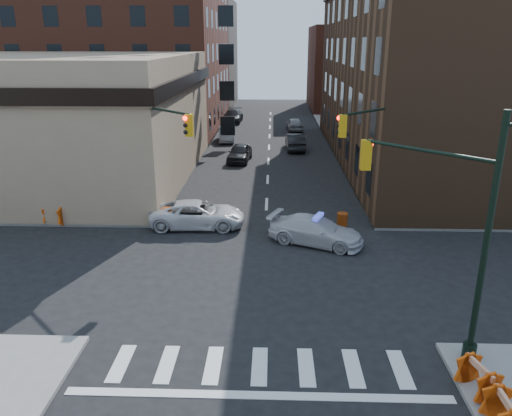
# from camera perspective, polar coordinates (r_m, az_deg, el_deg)

# --- Properties ---
(ground) EXTENTS (140.00, 140.00, 0.00)m
(ground) POSITION_cam_1_polar(r_m,az_deg,el_deg) (22.68, 0.87, -7.44)
(ground) COLOR black
(ground) RESTS_ON ground
(sidewalk_nw) EXTENTS (34.00, 54.50, 0.15)m
(sidewalk_nw) POSITION_cam_1_polar(r_m,az_deg,el_deg) (58.86, -21.67, 7.63)
(sidewalk_nw) COLOR gray
(sidewalk_nw) RESTS_ON ground
(sidewalk_ne) EXTENTS (34.00, 54.50, 0.15)m
(sidewalk_ne) POSITION_cam_1_polar(r_m,az_deg,el_deg) (58.60, 24.85, 7.18)
(sidewalk_ne) COLOR gray
(sidewalk_ne) RESTS_ON ground
(bank_building) EXTENTS (22.00, 22.00, 9.00)m
(bank_building) POSITION_cam_1_polar(r_m,az_deg,el_deg) (41.12, -23.38, 9.47)
(bank_building) COLOR #9B8265
(bank_building) RESTS_ON ground
(apartment_block) EXTENTS (25.00, 25.00, 24.00)m
(apartment_block) POSITION_cam_1_polar(r_m,az_deg,el_deg) (63.28, -16.39, 19.74)
(apartment_block) COLOR brown
(apartment_block) RESTS_ON ground
(commercial_row_ne) EXTENTS (14.00, 34.00, 14.00)m
(commercial_row_ne) POSITION_cam_1_polar(r_m,az_deg,el_deg) (44.81, 18.90, 13.85)
(commercial_row_ne) COLOR #4D321E
(commercial_row_ne) RESTS_ON ground
(filler_nw) EXTENTS (20.00, 18.00, 16.00)m
(filler_nw) POSITION_cam_1_polar(r_m,az_deg,el_deg) (84.01, -9.72, 17.00)
(filler_nw) COLOR brown
(filler_nw) RESTS_ON ground
(filler_ne) EXTENTS (16.00, 16.00, 12.00)m
(filler_ne) POSITION_cam_1_polar(r_m,az_deg,el_deg) (79.66, 12.24, 15.34)
(filler_ne) COLOR brown
(filler_ne) RESTS_ON ground
(signal_pole_se) EXTENTS (5.40, 5.27, 8.00)m
(signal_pole_se) POSITION_cam_1_polar(r_m,az_deg,el_deg) (16.78, 21.66, -1.32)
(signal_pole_se) COLOR black
(signal_pole_se) RESTS_ON sidewalk_se
(signal_pole_nw) EXTENTS (3.58, 3.67, 8.00)m
(signal_pole_nw) POSITION_cam_1_polar(r_m,az_deg,el_deg) (27.04, -11.43, 6.24)
(signal_pole_nw) COLOR black
(signal_pole_nw) RESTS_ON sidewalk_nw
(signal_pole_ne) EXTENTS (3.67, 3.58, 8.00)m
(signal_pole_ne) POSITION_cam_1_polar(r_m,az_deg,el_deg) (26.90, 13.74, 6.01)
(signal_pole_ne) COLOR black
(signal_pole_ne) RESTS_ON sidewalk_ne
(tree_ne_near) EXTENTS (3.00, 3.00, 4.85)m
(tree_ne_near) POSITION_cam_1_polar(r_m,az_deg,el_deg) (47.37, 10.78, 10.43)
(tree_ne_near) COLOR black
(tree_ne_near) RESTS_ON sidewalk_ne
(tree_ne_far) EXTENTS (3.00, 3.00, 4.85)m
(tree_ne_far) POSITION_cam_1_polar(r_m,az_deg,el_deg) (55.23, 9.55, 11.62)
(tree_ne_far) COLOR black
(tree_ne_far) RESTS_ON sidewalk_ne
(police_car) EXTENTS (5.27, 3.71, 1.42)m
(police_car) POSITION_cam_1_polar(r_m,az_deg,el_deg) (25.75, 6.86, -2.58)
(police_car) COLOR silver
(police_car) RESTS_ON ground
(pickup) EXTENTS (5.33, 2.56, 1.47)m
(pickup) POSITION_cam_1_polar(r_m,az_deg,el_deg) (28.06, -6.68, -0.72)
(pickup) COLOR silver
(pickup) RESTS_ON ground
(parked_car_wnear) EXTENTS (2.21, 4.57, 1.51)m
(parked_car_wnear) POSITION_cam_1_polar(r_m,az_deg,el_deg) (43.35, -1.89, 6.33)
(parked_car_wnear) COLOR black
(parked_car_wnear) RESTS_ON ground
(parked_car_wfar) EXTENTS (1.95, 4.52, 1.45)m
(parked_car_wfar) POSITION_cam_1_polar(r_m,az_deg,el_deg) (52.35, -3.40, 8.40)
(parked_car_wfar) COLOR #9B9EA4
(parked_car_wfar) RESTS_ON ground
(parked_car_wdeep) EXTENTS (2.47, 5.66, 1.62)m
(parked_car_wdeep) POSITION_cam_1_polar(r_m,az_deg,el_deg) (64.78, -2.66, 10.45)
(parked_car_wdeep) COLOR black
(parked_car_wdeep) RESTS_ON ground
(parked_car_enear) EXTENTS (1.87, 4.84, 1.57)m
(parked_car_enear) POSITION_cam_1_polar(r_m,az_deg,el_deg) (48.18, 4.49, 7.56)
(parked_car_enear) COLOR black
(parked_car_enear) RESTS_ON ground
(parked_car_efar) EXTENTS (2.01, 4.43, 1.47)m
(parked_car_efar) POSITION_cam_1_polar(r_m,az_deg,el_deg) (58.87, 4.42, 9.53)
(parked_car_efar) COLOR #93959B
(parked_car_efar) RESTS_ON ground
(pedestrian_a) EXTENTS (0.72, 0.72, 1.69)m
(pedestrian_a) POSITION_cam_1_polar(r_m,az_deg,el_deg) (29.70, -11.49, 0.65)
(pedestrian_a) COLOR black
(pedestrian_a) RESTS_ON sidewalk_nw
(pedestrian_b) EXTENTS (0.97, 0.79, 1.88)m
(pedestrian_b) POSITION_cam_1_polar(r_m,az_deg,el_deg) (32.78, -16.96, 2.07)
(pedestrian_b) COLOR black
(pedestrian_b) RESTS_ON sidewalk_nw
(pedestrian_c) EXTENTS (1.15, 1.01, 1.86)m
(pedestrian_c) POSITION_cam_1_polar(r_m,az_deg,el_deg) (32.70, -16.85, 2.03)
(pedestrian_c) COLOR #1C222A
(pedestrian_c) RESTS_ON sidewalk_nw
(barrel_road) EXTENTS (0.73, 0.73, 1.03)m
(barrel_road) POSITION_cam_1_polar(r_m,az_deg,el_deg) (27.75, 9.82, -1.58)
(barrel_road) COLOR #C35109
(barrel_road) RESTS_ON ground
(barrel_bank) EXTENTS (0.77, 0.77, 1.14)m
(barrel_bank) POSITION_cam_1_polar(r_m,az_deg,el_deg) (28.23, -10.13, -1.12)
(barrel_bank) COLOR red
(barrel_bank) RESTS_ON ground
(barricade_se_a) EXTENTS (0.94, 1.39, 0.95)m
(barricade_se_a) POSITION_cam_1_polar(r_m,az_deg,el_deg) (16.64, 24.04, -17.34)
(barricade_se_a) COLOR #EE520B
(barricade_se_a) RESTS_ON sidewalk_se
(barricade_se_b) EXTENTS (0.65, 1.30, 0.97)m
(barricade_se_b) POSITION_cam_1_polar(r_m,az_deg,el_deg) (15.61, 26.50, -20.31)
(barricade_se_b) COLOR #C54309
(barricade_se_b) RESTS_ON sidewalk_se
(barricade_nw_a) EXTENTS (1.42, 0.90, 0.99)m
(barricade_nw_a) POSITION_cam_1_polar(r_m,az_deg,el_deg) (30.96, -13.43, 0.57)
(barricade_nw_a) COLOR #CA5909
(barricade_nw_a) RESTS_ON sidewalk_nw
(barricade_nw_b) EXTENTS (1.43, 0.95, 0.98)m
(barricade_nw_b) POSITION_cam_1_polar(r_m,az_deg,el_deg) (30.26, -21.98, -0.73)
(barricade_nw_b) COLOR orange
(barricade_nw_b) RESTS_ON sidewalk_nw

